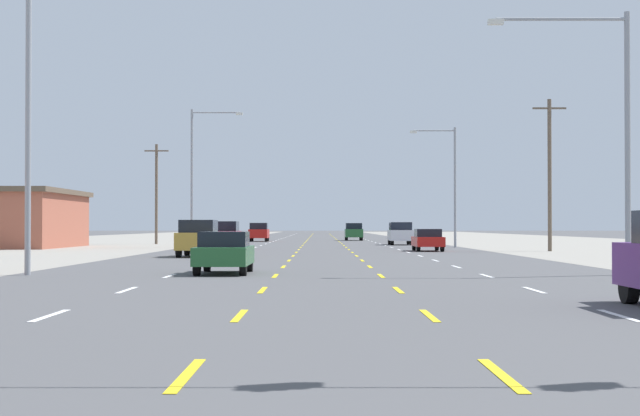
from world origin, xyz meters
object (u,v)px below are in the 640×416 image
object	(u,v)px
streetlight_left_row_1	(193,168)
streetlight_right_row_1	(447,178)
suv_far_left_farthest	(255,232)
sedan_far_right_midfar	(424,240)
suv_inner_right_distant_a	(350,231)
suv_far_left_far	(221,235)
streetlight_left_row_0	(34,103)
sedan_inner_left_near	(221,252)
suv_far_left_mid	(195,238)
suv_far_right_farther	(397,233)
streetlight_right_row_0	(607,119)

from	to	relation	value
streetlight_left_row_1	streetlight_right_row_1	bearing A→B (deg)	0.00
suv_far_left_farthest	streetlight_left_row_1	bearing A→B (deg)	-95.70
sedan_far_right_midfar	suv_inner_right_distant_a	xyz separation A→B (m)	(-3.26, 49.23, 0.27)
suv_far_left_farthest	suv_far_left_far	bearing A→B (deg)	-90.32
streetlight_left_row_1	streetlight_right_row_1	world-z (taller)	streetlight_left_row_1
streetlight_left_row_0	streetlight_left_row_1	xyz separation A→B (m)	(0.04, 44.23, 0.28)
sedan_inner_left_near	suv_far_left_far	distance (m)	36.62
suv_far_left_mid	streetlight_left_row_1	bearing A→B (deg)	97.16
streetlight_left_row_1	streetlight_right_row_1	size ratio (longest dim) A/B	1.15
suv_far_right_farther	suv_far_left_farthest	world-z (taller)	same
sedan_far_right_midfar	suv_far_left_far	size ratio (longest dim) A/B	0.92
sedan_inner_left_near	suv_far_left_mid	xyz separation A→B (m)	(-3.22, 19.61, 0.27)
suv_far_left_far	sedan_inner_left_near	bearing A→B (deg)	-84.70
sedan_inner_left_near	streetlight_left_row_0	bearing A→B (deg)	-171.01
suv_far_left_far	streetlight_right_row_0	world-z (taller)	streetlight_right_row_0
suv_far_left_farthest	streetlight_right_row_0	size ratio (longest dim) A/B	0.55
suv_far_left_mid	streetlight_right_row_1	xyz separation A→B (m)	(16.62, 23.63, 4.30)
sedan_inner_left_near	streetlight_right_row_0	size ratio (longest dim) A/B	0.50
suv_far_left_mid	streetlight_right_row_1	bearing A→B (deg)	54.88
suv_far_left_mid	streetlight_left_row_1	size ratio (longest dim) A/B	0.46
sedan_inner_left_near	streetlight_right_row_0	bearing A→B (deg)	-4.27
streetlight_right_row_0	streetlight_left_row_1	bearing A→B (deg)	113.65
suv_far_left_farthest	streetlight_left_row_1	size ratio (longest dim) A/B	0.46
suv_far_right_farther	suv_inner_right_distant_a	bearing A→B (deg)	96.71
sedan_far_right_midfar	suv_far_right_farther	bearing A→B (deg)	90.18
suv_far_left_far	streetlight_left_row_1	distance (m)	8.93
streetlight_left_row_1	suv_far_right_farther	bearing A→B (deg)	32.87
sedan_far_right_midfar	streetlight_right_row_1	distance (m)	12.65
suv_far_left_farthest	streetlight_left_row_0	distance (m)	74.64
streetlight_right_row_1	suv_inner_right_distant_a	bearing A→B (deg)	99.35
sedan_inner_left_near	suv_inner_right_distant_a	bearing A→B (deg)	84.95
sedan_inner_left_near	suv_far_left_far	size ratio (longest dim) A/B	0.92
streetlight_left_row_1	streetlight_right_row_0	bearing A→B (deg)	-66.35
suv_far_left_far	suv_far_left_farthest	distance (m)	36.98
suv_far_left_far	suv_far_left_farthest	xyz separation A→B (m)	(0.21, 36.98, 0.00)
sedan_far_right_midfar	sedan_inner_left_near	bearing A→B (deg)	-108.14
sedan_inner_left_near	suv_far_right_farther	size ratio (longest dim) A/B	0.92
streetlight_right_row_1	suv_far_left_far	bearing A→B (deg)	-157.99
streetlight_right_row_0	suv_far_right_farther	bearing A→B (deg)	92.94
suv_far_left_farthest	streetlight_right_row_0	xyz separation A→B (m)	(16.35, -74.42, 4.27)
suv_far_left_far	streetlight_left_row_1	world-z (taller)	streetlight_left_row_1
sedan_inner_left_near	streetlight_left_row_0	xyz separation A→B (m)	(-6.23, -0.99, 5.07)
suv_far_left_farthest	suv_far_right_farther	bearing A→B (deg)	-55.24
suv_far_right_farther	streetlight_right_row_1	xyz separation A→B (m)	(3.04, -10.69, 4.30)
sedan_inner_left_near	suv_far_left_farthest	bearing A→B (deg)	92.48
suv_inner_right_distant_a	streetlight_left_row_0	xyz separation A→B (m)	(-13.39, -82.04, 4.80)
suv_far_left_far	suv_far_right_farther	distance (m)	22.23
suv_far_left_far	suv_inner_right_distant_a	distance (m)	45.83
suv_far_left_mid	streetlight_left_row_1	world-z (taller)	streetlight_left_row_1
sedan_far_right_midfar	suv_far_right_farther	xyz separation A→B (m)	(-0.07, 22.10, 0.27)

